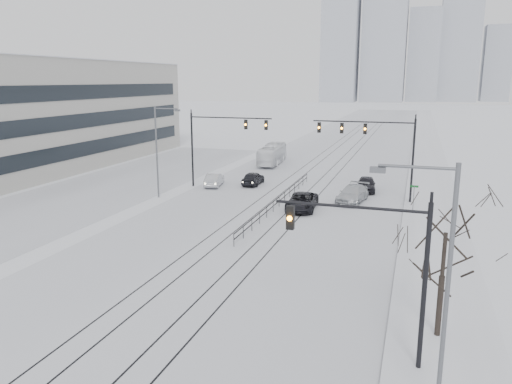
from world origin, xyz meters
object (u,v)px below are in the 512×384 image
(sedan_nb_far, at_px, (366,184))
(box_truck, at_px, (272,154))
(bare_tree, at_px, (445,244))
(sedan_sb_inner, at_px, (253,178))
(sedan_nb_right, at_px, (353,194))
(sedan_sb_outer, at_px, (214,180))
(sedan_nb_front, at_px, (302,202))
(traffic_mast_near, at_px, (383,260))

(sedan_nb_far, relative_size, box_truck, 0.46)
(box_truck, bearing_deg, sedan_nb_far, 131.81)
(bare_tree, distance_m, box_truck, 48.50)
(sedan_sb_inner, distance_m, sedan_nb_right, 12.53)
(sedan_sb_outer, bearing_deg, sedan_sb_inner, -163.72)
(bare_tree, bearing_deg, sedan_sb_outer, 129.09)
(sedan_sb_outer, bearing_deg, bare_tree, 117.97)
(sedan_nb_front, xyz_separation_m, sedan_nb_right, (3.97, 4.35, 0.05))
(box_truck, bearing_deg, bare_tree, 110.71)
(sedan_sb_inner, bearing_deg, sedan_sb_outer, 25.69)
(sedan_sb_outer, xyz_separation_m, box_truck, (1.97, 16.23, 0.64))
(traffic_mast_near, height_order, sedan_nb_front, traffic_mast_near)
(bare_tree, relative_size, box_truck, 0.63)
(bare_tree, bearing_deg, sedan_nb_front, 118.03)
(bare_tree, distance_m, sedan_nb_right, 26.14)
(sedan_sb_outer, bearing_deg, traffic_mast_near, 112.07)
(sedan_sb_outer, relative_size, sedan_nb_right, 0.79)
(traffic_mast_near, relative_size, sedan_sb_inner, 1.61)
(traffic_mast_near, relative_size, sedan_nb_right, 1.29)
(bare_tree, xyz_separation_m, sedan_sb_inner, (-18.59, 29.63, -3.75))
(sedan_sb_outer, bearing_deg, box_truck, -108.05)
(sedan_sb_inner, height_order, sedan_nb_front, same)
(sedan_sb_inner, distance_m, sedan_nb_front, 11.86)
(bare_tree, height_order, sedan_sb_inner, bare_tree)
(traffic_mast_near, relative_size, box_truck, 0.72)
(sedan_nb_front, relative_size, sedan_nb_far, 1.19)
(bare_tree, xyz_separation_m, sedan_nb_front, (-10.95, 20.56, -3.75))
(bare_tree, height_order, sedan_sb_outer, bare_tree)
(box_truck, bearing_deg, sedan_nb_front, 107.93)
(sedan_sb_outer, bearing_deg, sedan_nb_far, 177.66)
(sedan_nb_right, relative_size, box_truck, 0.56)
(bare_tree, xyz_separation_m, box_truck, (-20.47, 43.86, -3.14))
(sedan_nb_far, xyz_separation_m, box_truck, (-14.27, 13.72, 0.59))
(traffic_mast_near, xyz_separation_m, box_truck, (-18.06, 46.86, -3.21))
(sedan_nb_far, bearing_deg, sedan_sb_outer, -177.06)
(sedan_sb_outer, xyz_separation_m, sedan_nb_front, (11.50, -7.07, 0.03))
(sedan_sb_inner, xyz_separation_m, box_truck, (-1.88, 14.23, 0.61))
(bare_tree, bearing_deg, sedan_nb_right, 105.65)
(sedan_nb_far, bearing_deg, sedan_nb_right, -104.32)
(sedan_sb_inner, height_order, sedan_sb_outer, sedan_sb_inner)
(sedan_nb_far, bearing_deg, bare_tree, -84.21)
(sedan_sb_outer, distance_m, sedan_nb_right, 15.70)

